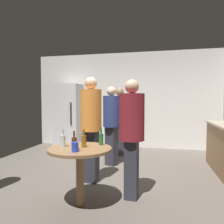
{
  "coord_description": "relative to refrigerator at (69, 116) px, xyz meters",
  "views": [
    {
      "loc": [
        0.98,
        -3.52,
        1.32
      ],
      "look_at": [
        0.14,
        0.26,
        1.13
      ],
      "focal_mm": 34.54,
      "sensor_mm": 36.0,
      "label": 1
    }
  ],
  "objects": [
    {
      "name": "person_in_maroon_shirt",
      "position": [
        2.18,
        -2.85,
        0.04
      ],
      "size": [
        0.36,
        0.36,
        1.61
      ],
      "rotation": [
        0.0,
        0.0,
        -3.2
      ],
      "color": "#2D2D38",
      "rests_on": "ground_plane"
    },
    {
      "name": "ground_plane",
      "position": [
        1.56,
        -2.2,
        -0.95
      ],
      "size": [
        5.2,
        5.2,
        0.1
      ],
      "primitive_type": "cube",
      "color": "#5B544C"
    },
    {
      "name": "person_in_orange_shirt",
      "position": [
        1.46,
        -2.42,
        0.1
      ],
      "size": [
        0.38,
        0.38,
        1.71
      ],
      "rotation": [
        0.0,
        0.0,
        -1.7
      ],
      "color": "#2D2D38",
      "rests_on": "ground_plane"
    },
    {
      "name": "wall_back",
      "position": [
        1.56,
        0.43,
        0.45
      ],
      "size": [
        5.32,
        0.06,
        2.7
      ],
      "primitive_type": "cube",
      "color": "silver",
      "rests_on": "ground_plane"
    },
    {
      "name": "person_in_navy_shirt",
      "position": [
        1.57,
        -1.43,
        0.04
      ],
      "size": [
        0.45,
        0.45,
        1.62
      ],
      "rotation": [
        0.0,
        0.0,
        -1.99
      ],
      "color": "#2D2D38",
      "rests_on": "ground_plane"
    },
    {
      "name": "beer_bottle_brown",
      "position": [
        1.55,
        -3.33,
        -0.08
      ],
      "size": [
        0.06,
        0.06,
        0.23
      ],
      "color": "#593314",
      "rests_on": "foreground_table"
    },
    {
      "name": "refrigerator",
      "position": [
        0.0,
        0.0,
        0.0
      ],
      "size": [
        0.7,
        0.68,
        1.8
      ],
      "color": "silver",
      "rests_on": "ground_plane"
    },
    {
      "name": "plastic_cup_blue",
      "position": [
        1.59,
        -3.41,
        -0.11
      ],
      "size": [
        0.08,
        0.08,
        0.11
      ],
      "primitive_type": "cylinder",
      "color": "blue",
      "rests_on": "foreground_table"
    },
    {
      "name": "person_in_olive_shirt",
      "position": [
        1.6,
        -0.63,
        0.06
      ],
      "size": [
        0.47,
        0.47,
        1.64
      ],
      "rotation": [
        0.0,
        0.0,
        -1.0
      ],
      "color": "#2D2D38",
      "rests_on": "ground_plane"
    },
    {
      "name": "beer_bottle_amber",
      "position": [
        1.6,
        -3.15,
        -0.08
      ],
      "size": [
        0.06,
        0.06,
        0.23
      ],
      "color": "#8C5919",
      "rests_on": "foreground_table"
    },
    {
      "name": "beer_bottle_clear",
      "position": [
        1.34,
        -3.19,
        -0.08
      ],
      "size": [
        0.06,
        0.06,
        0.23
      ],
      "color": "silver",
      "rests_on": "foreground_table"
    },
    {
      "name": "foreground_table",
      "position": [
        1.57,
        -3.2,
        -0.27
      ],
      "size": [
        0.8,
        0.8,
        0.73
      ],
      "color": "olive",
      "rests_on": "ground_plane"
    },
    {
      "name": "beer_bottle_green",
      "position": [
        1.78,
        -2.97,
        -0.08
      ],
      "size": [
        0.06,
        0.06,
        0.23
      ],
      "color": "#26662D",
      "rests_on": "foreground_table"
    }
  ]
}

